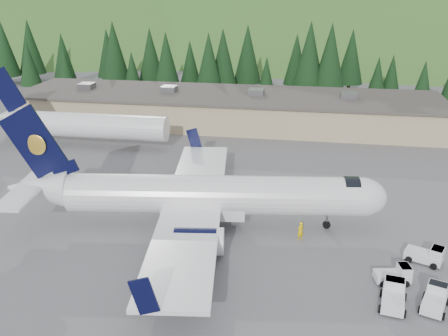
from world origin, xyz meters
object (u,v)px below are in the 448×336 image
airliner (203,196)px  baggage_tug_a (395,275)px  second_airliner (75,124)px  terminal_building (227,108)px  baggage_tug_b (427,255)px  ramp_worker (300,231)px  baggage_tug_c (435,299)px  baggage_tug_d (393,295)px

airliner → baggage_tug_a: bearing=-29.3°
airliner → second_airliner: size_ratio=1.35×
airliner → terminal_building: size_ratio=0.52×
second_airliner → baggage_tug_b: 51.39m
baggage_tug_a → baggage_tug_b: bearing=37.3°
second_airliner → baggage_tug_b: bearing=-29.9°
baggage_tug_a → ramp_worker: size_ratio=1.60×
airliner → ramp_worker: (9.63, -1.23, -2.35)m
second_airliner → baggage_tug_a: (41.31, -29.12, -2.65)m
airliner → baggage_tug_c: bearing=-34.1°
baggage_tug_c → airliner: bearing=84.3°
baggage_tug_c → baggage_tug_d: bearing=114.2°
second_airliner → baggage_tug_d: size_ratio=7.97×
baggage_tug_b → baggage_tug_d: (-3.78, -6.65, 0.03)m
airliner → second_airliner: bearing=129.6°
baggage_tug_a → baggage_tug_d: size_ratio=0.88×
second_airliner → baggage_tug_d: 52.00m
baggage_tug_c → ramp_worker: size_ratio=1.79×
baggage_tug_a → terminal_building: size_ratio=0.04×
baggage_tug_c → terminal_building: size_ratio=0.05×
second_airliner → baggage_tug_d: (40.70, -32.27, -2.55)m
terminal_building → baggage_tug_d: terminal_building is taller
second_airliner → baggage_tug_b: size_ratio=7.97×
baggage_tug_a → baggage_tug_c: size_ratio=0.89×
baggage_tug_a → airliner: bearing=147.6°
airliner → second_airliner: 32.54m
airliner → ramp_worker: bearing=-14.8°
airliner → ramp_worker: 9.99m
second_airliner → baggage_tug_a: size_ratio=9.11×
second_airliner → baggage_tug_a: 50.61m
baggage_tug_b → baggage_tug_c: 6.51m
baggage_tug_d → second_airliner: bearing=61.4°
baggage_tug_d → ramp_worker: (-7.22, 8.89, 0.17)m
baggage_tug_a → second_airliner: bearing=134.2°
ramp_worker → airliner: bearing=-47.4°
airliner → second_airliner: airliner is taller
baggage_tug_a → baggage_tug_d: (-0.61, -3.14, 0.10)m
baggage_tug_d → terminal_building: bearing=33.1°
baggage_tug_d → ramp_worker: ramp_worker is taller
baggage_tug_c → ramp_worker: (-10.26, 8.71, 0.22)m
ramp_worker → baggage_tug_d: bearing=88.9°
baggage_tug_a → terminal_building: (-21.39, 45.12, 1.95)m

